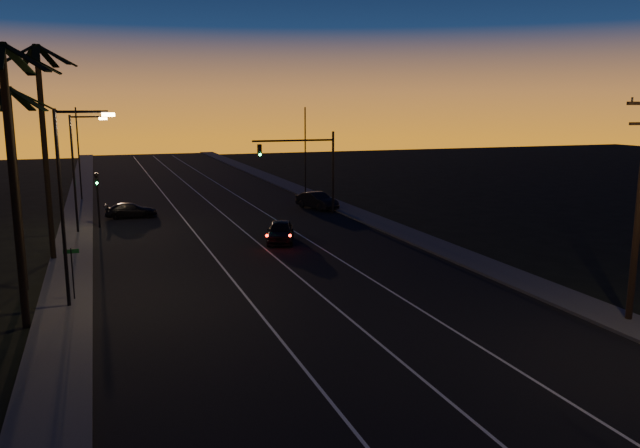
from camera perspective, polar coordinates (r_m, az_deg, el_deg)
name	(u,v)px	position (r m, az deg, el deg)	size (l,w,h in m)	color
road	(253,245)	(41.59, -6.16, -1.96)	(20.00, 170.00, 0.01)	black
sidewalk_left	(72,258)	(40.53, -21.76, -2.90)	(2.40, 170.00, 0.16)	#3D3D3A
sidewalk_right	(404,233)	(45.43, 7.69, -0.81)	(2.40, 170.00, 0.16)	#3D3D3A
lane_stripe_left	(208,249)	(41.01, -10.24, -2.23)	(0.12, 160.00, 0.01)	silver
lane_stripe_mid	(260,245)	(41.70, -5.49, -1.89)	(0.12, 160.00, 0.01)	silver
lane_stripe_right	(310,241)	(42.67, -0.93, -1.55)	(0.12, 160.00, 0.01)	silver
palm_near	(11,158)	(27.73, -26.39, 5.44)	(4.25, 4.16, 11.53)	black
palm_mid	(14,166)	(33.81, -26.18, 4.82)	(4.25, 4.16, 10.03)	black
palm_far	(43,132)	(39.60, -23.97, 7.67)	(4.25, 4.16, 12.53)	black
streetlight_left_near	(68,193)	(29.74, -22.06, 2.66)	(2.55, 0.26, 9.00)	black
streetlight_left_far	(78,164)	(47.66, -21.27, 5.15)	(2.55, 0.26, 8.50)	black
street_sign	(72,268)	(31.40, -21.71, -3.75)	(0.70, 0.06, 2.60)	black
utility_pole	(640,199)	(28.90, 27.21, 2.03)	(2.20, 0.28, 10.00)	black
signal_mast	(307,159)	(52.34, -1.23, 6.00)	(7.10, 0.41, 7.00)	black
signal_post	(97,190)	(49.85, -19.69, 2.95)	(0.28, 0.37, 4.20)	black
far_pole_left	(79,155)	(64.66, -21.19, 5.94)	(0.14, 0.14, 9.00)	black
far_pole_right	(305,151)	(64.94, -1.36, 6.67)	(0.14, 0.14, 9.00)	black
lead_car	(280,231)	(42.34, -3.64, -0.66)	(3.13, 5.07, 1.47)	black
right_car	(317,201)	(55.94, -0.28, 2.15)	(2.93, 4.76, 1.48)	black
cross_car	(131,210)	(53.82, -16.88, 1.21)	(4.32, 1.99, 1.23)	black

